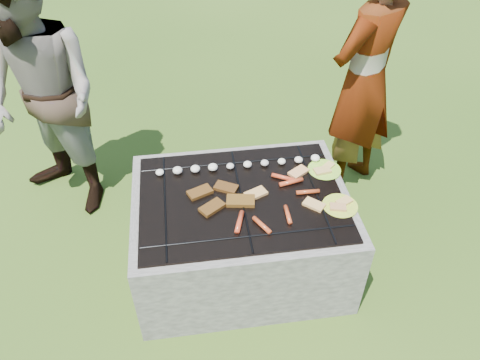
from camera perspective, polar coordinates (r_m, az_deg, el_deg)
The scene contains 10 objects.
lawn at distance 3.23m, azimuth 0.13°, elevation -10.00°, with size 60.00×60.00×0.00m, color #254310.
fire_pit at distance 3.02m, azimuth 0.13°, elevation -6.62°, with size 1.30×1.00×0.62m.
mushrooms at distance 2.97m, azimuth -0.50°, elevation 1.81°, with size 1.05×0.06×0.04m.
pork_slabs at distance 2.76m, azimuth -2.23°, elevation -2.15°, with size 0.40×0.30×0.02m.
sausages at distance 2.74m, azimuth 4.50°, elevation -2.66°, with size 0.55×0.50×0.03m.
bread_on_grate at distance 2.83m, azimuth 5.81°, elevation -1.13°, with size 0.46×0.43×0.02m.
plate_far at distance 3.02m, azimuth 10.23°, elevation 1.23°, with size 0.26×0.26×0.03m.
plate_near at distance 2.79m, azimuth 12.12°, elevation -3.08°, with size 0.22×0.22×0.03m.
cook at distance 3.43m, azimuth 14.91°, elevation 11.65°, with size 0.66×0.43×1.81m, color #A08E85.
bystander at distance 3.37m, azimuth -22.86°, elevation 9.01°, with size 0.87×0.68×1.79m, color #A39188.
Camera 1 is at (-0.29, -2.01, 2.51)m, focal length 35.00 mm.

